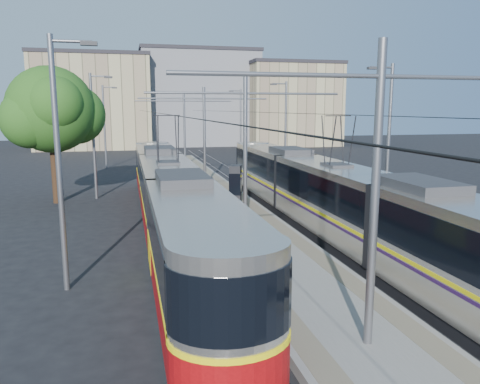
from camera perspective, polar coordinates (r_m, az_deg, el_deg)
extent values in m
plane|color=black|center=(15.54, 8.00, -11.94)|extent=(160.00, 160.00, 0.00)
cube|color=gray|center=(31.35, -3.39, -0.27)|extent=(4.00, 50.00, 0.30)
cube|color=gray|center=(31.11, -6.02, -0.10)|extent=(0.70, 50.00, 0.01)
cube|color=gray|center=(31.61, -0.80, 0.12)|extent=(0.70, 50.00, 0.01)
cube|color=gray|center=(30.93, -11.28, -0.85)|extent=(0.07, 70.00, 0.03)
cube|color=gray|center=(31.01, -8.63, -0.74)|extent=(0.07, 70.00, 0.03)
cube|color=gray|center=(32.00, 1.70, -0.29)|extent=(0.07, 70.00, 0.03)
cube|color=gray|center=(32.40, 4.15, -0.18)|extent=(0.07, 70.00, 0.03)
cube|color=silver|center=(12.01, -3.46, -18.80)|extent=(1.20, 5.00, 0.01)
cube|color=black|center=(22.53, -8.56, -4.39)|extent=(2.30, 28.42, 0.40)
cube|color=#B8B1A8|center=(22.17, -8.67, -0.26)|extent=(2.40, 26.82, 2.90)
cube|color=black|center=(22.09, -8.70, 1.01)|extent=(2.43, 26.82, 1.30)
cube|color=yellow|center=(22.25, -8.64, -1.28)|extent=(2.43, 26.82, 0.12)
cube|color=#9E090C|center=(22.35, -8.61, -2.53)|extent=(2.42, 26.82, 1.10)
cube|color=#2D2D30|center=(21.94, -8.78, 3.85)|extent=(1.68, 3.00, 0.30)
cube|color=black|center=(21.79, 11.39, -4.98)|extent=(2.30, 30.22, 0.40)
cube|color=beige|center=(21.43, 11.55, -0.72)|extent=(2.40, 28.62, 2.90)
cube|color=black|center=(21.34, 11.60, 0.60)|extent=(2.43, 28.62, 1.30)
cube|color=yellow|center=(21.50, 11.51, -1.76)|extent=(2.43, 28.62, 0.12)
cube|color=#2C1343|center=(21.54, 11.50, -2.15)|extent=(2.43, 28.62, 0.10)
cube|color=#2D2D30|center=(21.19, 11.70, 3.54)|extent=(1.68, 3.00, 0.30)
cylinder|color=slate|center=(10.99, 16.11, -0.84)|extent=(0.20, 0.20, 7.00)
cylinder|color=slate|center=(10.82, 16.83, 13.35)|extent=(9.20, 0.10, 0.10)
cylinder|color=slate|center=(22.12, 0.64, 4.93)|extent=(0.20, 0.20, 7.00)
cylinder|color=slate|center=(22.04, 0.66, 11.94)|extent=(9.20, 0.10, 0.10)
cylinder|color=slate|center=(33.85, -4.35, 6.72)|extent=(0.20, 0.20, 7.00)
cylinder|color=slate|center=(33.80, -4.42, 11.29)|extent=(9.20, 0.10, 0.10)
cylinder|color=slate|center=(45.72, -6.78, 7.57)|extent=(0.20, 0.20, 7.00)
cylinder|color=slate|center=(45.68, -6.85, 10.95)|extent=(9.20, 0.10, 0.10)
cylinder|color=black|center=(30.41, -10.28, 9.50)|extent=(0.02, 70.00, 0.02)
cylinder|color=black|center=(31.66, 3.03, 9.67)|extent=(0.02, 70.00, 0.02)
cylinder|color=slate|center=(15.61, -21.22, 2.78)|extent=(0.18, 0.18, 8.00)
cube|color=#2D2D30|center=(15.52, -17.95, 16.84)|extent=(0.50, 0.22, 0.12)
cylinder|color=slate|center=(31.49, -17.44, 6.39)|extent=(0.18, 0.18, 8.00)
cube|color=#2D2D30|center=(31.44, -15.76, 13.32)|extent=(0.50, 0.22, 0.12)
cylinder|color=slate|center=(47.44, -16.19, 7.57)|extent=(0.18, 0.18, 8.00)
cube|color=#2D2D30|center=(47.41, -15.06, 12.16)|extent=(0.50, 0.22, 0.12)
cylinder|color=slate|center=(25.01, 17.63, 5.52)|extent=(0.18, 0.18, 8.00)
cube|color=#2D2D30|center=(24.47, 15.84, 14.32)|extent=(0.50, 0.22, 0.12)
cylinder|color=slate|center=(39.56, 5.57, 7.49)|extent=(0.18, 0.18, 8.00)
cube|color=#2D2D30|center=(39.22, 4.11, 12.97)|extent=(0.50, 0.22, 0.12)
cylinder|color=slate|center=(54.92, 0.08, 8.27)|extent=(0.18, 0.18, 8.00)
cube|color=#2D2D30|center=(54.68, -1.07, 12.19)|extent=(0.50, 0.22, 0.12)
cube|color=black|center=(26.59, -0.55, 0.76)|extent=(0.90, 1.16, 2.35)
cube|color=black|center=(26.56, -0.55, 1.09)|extent=(0.95, 1.21, 1.23)
cylinder|color=#382314|center=(31.10, -21.56, 1.90)|extent=(0.48, 0.48, 3.47)
sphere|color=#1F4D16|center=(30.83, -22.05, 9.29)|extent=(5.20, 5.20, 5.20)
sphere|color=#1F4D16|center=(31.53, -19.42, 8.87)|extent=(3.68, 3.68, 3.68)
cube|color=tan|center=(73.51, -17.38, 10.27)|extent=(16.00, 12.00, 13.06)
cube|color=#262328|center=(73.89, -17.67, 15.53)|extent=(16.32, 12.24, 0.50)
cube|color=slate|center=(78.21, -5.22, 11.13)|extent=(18.00, 14.00, 14.37)
cube|color=#262328|center=(78.69, -5.31, 16.55)|extent=(18.36, 14.28, 0.50)
cube|color=tan|center=(75.74, 6.19, 10.39)|extent=(14.00, 10.00, 12.38)
cube|color=#262328|center=(76.05, 6.28, 15.25)|extent=(14.28, 10.20, 0.50)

